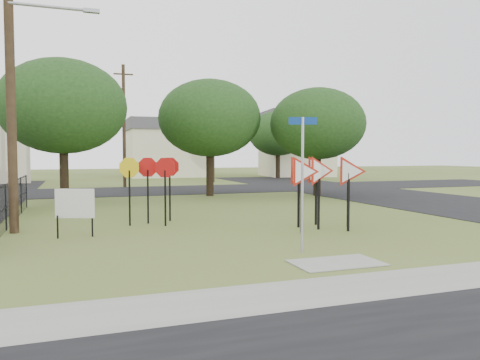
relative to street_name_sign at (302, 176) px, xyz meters
name	(u,v)px	position (x,y,z in m)	size (l,w,h in m)	color
ground	(290,244)	(0.20, 1.09, -1.90)	(140.00, 140.00, 0.00)	#475B22
sidewalk	(387,284)	(0.20, -3.11, -1.89)	(30.00, 1.60, 0.02)	gray
planting_strip	(434,303)	(0.20, -4.31, -1.89)	(30.00, 0.80, 0.02)	#475B22
street_right	(406,198)	(12.20, 11.09, -1.89)	(8.00, 50.00, 0.02)	black
street_far	(161,190)	(0.20, 21.09, -1.89)	(60.00, 8.00, 0.02)	black
curb_pad	(337,263)	(0.20, -1.31, -1.89)	(2.00, 1.20, 0.02)	gray
street_name_sign	(302,176)	(0.00, 0.00, 0.00)	(0.66, 0.24, 3.36)	#9C9EA4
stop_sign_cluster	(153,174)	(-2.72, 6.03, -0.15)	(2.21, 1.47, 2.35)	black
yield_sign_cluster	(322,174)	(2.34, 3.14, -0.11)	(3.11, 2.10, 2.44)	black
info_board	(75,205)	(-5.32, 4.10, -0.94)	(1.10, 0.43, 1.44)	black
utility_pole_main	(12,64)	(-7.04, 5.58, 3.31)	(3.55, 0.33, 10.00)	#3B2C1B
far_pole_a	(124,125)	(-1.80, 25.09, 2.70)	(1.40, 0.24, 9.00)	#3B2C1B
far_pole_b	(213,132)	(6.20, 29.09, 2.45)	(1.40, 0.24, 8.50)	#3B2C1B
far_pole_c	(14,127)	(-9.80, 31.09, 2.70)	(1.40, 0.24, 9.00)	#3B2C1B
fence_run	(10,203)	(-7.40, 7.34, -1.12)	(0.05, 11.55, 1.50)	black
house_mid	(165,148)	(4.20, 41.09, 1.25)	(8.40, 8.40, 6.20)	#EDE6BF
house_right	(296,143)	(18.20, 37.09, 1.75)	(8.30, 8.30, 7.20)	#EDE6BF
tree_near_left	(63,107)	(-5.80, 15.09, 2.95)	(6.40, 6.40, 7.27)	black
tree_near_mid	(210,118)	(2.20, 16.09, 2.64)	(6.00, 6.00, 6.80)	black
tree_near_right	(318,124)	(8.20, 14.09, 2.32)	(5.60, 5.60, 6.33)	black
tree_far_right	(278,134)	(14.20, 33.09, 2.64)	(6.00, 6.00, 6.80)	black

